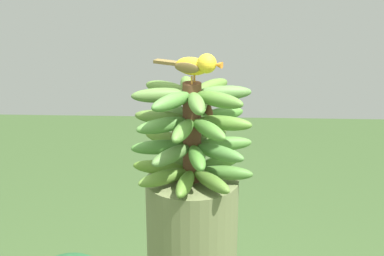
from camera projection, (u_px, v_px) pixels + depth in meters
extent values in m
cylinder|color=brown|center=(192.00, 133.00, 1.49)|extent=(0.05, 0.05, 0.26)
ellipsoid|color=#577C31|center=(174.00, 159.00, 1.59)|extent=(0.14, 0.11, 0.04)
ellipsoid|color=#5C882A|center=(159.00, 167.00, 1.54)|extent=(0.06, 0.15, 0.04)
ellipsoid|color=olive|center=(163.00, 178.00, 1.47)|extent=(0.11, 0.14, 0.04)
ellipsoid|color=#57822D|center=(185.00, 184.00, 1.44)|extent=(0.15, 0.06, 0.04)
ellipsoid|color=#567D2F|center=(212.00, 182.00, 1.45)|extent=(0.14, 0.11, 0.04)
ellipsoid|color=#4B7C32|center=(225.00, 173.00, 1.50)|extent=(0.06, 0.15, 0.04)
ellipsoid|color=#4D852E|center=(219.00, 163.00, 1.57)|extent=(0.11, 0.14, 0.04)
ellipsoid|color=#58813C|center=(198.00, 157.00, 1.60)|extent=(0.15, 0.06, 0.04)
ellipsoid|color=#557C3C|center=(171.00, 155.00, 1.43)|extent=(0.14, 0.11, 0.04)
ellipsoid|color=#4B8631|center=(197.00, 158.00, 1.42)|extent=(0.15, 0.06, 0.04)
ellipsoid|color=#4F843B|center=(219.00, 153.00, 1.45)|extent=(0.11, 0.14, 0.04)
ellipsoid|color=#548A39|center=(224.00, 144.00, 1.51)|extent=(0.06, 0.15, 0.04)
ellipsoid|color=#5B7A37|center=(211.00, 136.00, 1.56)|extent=(0.14, 0.11, 0.04)
ellipsoid|color=#58833D|center=(188.00, 134.00, 1.58)|extent=(0.15, 0.06, 0.04)
ellipsoid|color=olive|center=(166.00, 138.00, 1.54)|extent=(0.11, 0.14, 0.04)
ellipsoid|color=#4A8134|center=(159.00, 147.00, 1.49)|extent=(0.06, 0.15, 0.04)
ellipsoid|color=#5A8731|center=(224.00, 123.00, 1.45)|extent=(0.07, 0.15, 0.04)
ellipsoid|color=#4C8532|center=(220.00, 115.00, 1.51)|extent=(0.11, 0.14, 0.04)
ellipsoid|color=#5E8E33|center=(200.00, 111.00, 1.55)|extent=(0.15, 0.07, 0.04)
ellipsoid|color=#59833A|center=(177.00, 111.00, 1.54)|extent=(0.14, 0.11, 0.04)
ellipsoid|color=#597F32|center=(161.00, 117.00, 1.50)|extent=(0.07, 0.15, 0.04)
ellipsoid|color=#52863A|center=(163.00, 125.00, 1.44)|extent=(0.11, 0.14, 0.04)
ellipsoid|color=#598A39|center=(183.00, 131.00, 1.40)|extent=(0.15, 0.07, 0.04)
ellipsoid|color=#548B38|center=(209.00, 130.00, 1.41)|extent=(0.14, 0.11, 0.04)
ellipsoid|color=#578033|center=(167.00, 89.00, 1.50)|extent=(0.11, 0.14, 0.04)
ellipsoid|color=#557A38|center=(160.00, 95.00, 1.44)|extent=(0.06, 0.15, 0.04)
ellipsoid|color=#4C8036|center=(172.00, 101.00, 1.39)|extent=(0.14, 0.11, 0.04)
ellipsoid|color=#578739|center=(196.00, 103.00, 1.38)|extent=(0.15, 0.06, 0.04)
ellipsoid|color=#517D31|center=(218.00, 100.00, 1.41)|extent=(0.11, 0.14, 0.04)
ellipsoid|color=#547F3C|center=(223.00, 93.00, 1.46)|extent=(0.06, 0.15, 0.04)
ellipsoid|color=#547B2E|center=(211.00, 87.00, 1.51)|extent=(0.14, 0.11, 0.04)
ellipsoid|color=olive|center=(188.00, 86.00, 1.53)|extent=(0.15, 0.06, 0.04)
cone|color=brown|center=(177.00, 126.00, 1.51)|extent=(0.04, 0.04, 0.06)
cone|color=brown|center=(209.00, 111.00, 1.49)|extent=(0.04, 0.04, 0.06)
cylinder|color=#C68933|center=(190.00, 80.00, 1.43)|extent=(0.01, 0.01, 0.02)
cylinder|color=#C68933|center=(194.00, 78.00, 1.45)|extent=(0.01, 0.01, 0.02)
ellipsoid|color=yellow|center=(192.00, 66.00, 1.43)|extent=(0.07, 0.10, 0.04)
ellipsoid|color=brown|center=(187.00, 68.00, 1.41)|extent=(0.04, 0.06, 0.03)
ellipsoid|color=brown|center=(194.00, 64.00, 1.45)|extent=(0.04, 0.06, 0.03)
cube|color=brown|center=(166.00, 62.00, 1.46)|extent=(0.05, 0.07, 0.01)
sphere|color=yellow|center=(207.00, 64.00, 1.41)|extent=(0.05, 0.05, 0.05)
sphere|color=black|center=(212.00, 61.00, 1.42)|extent=(0.01, 0.01, 0.01)
cone|color=orange|center=(218.00, 65.00, 1.39)|extent=(0.02, 0.03, 0.02)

